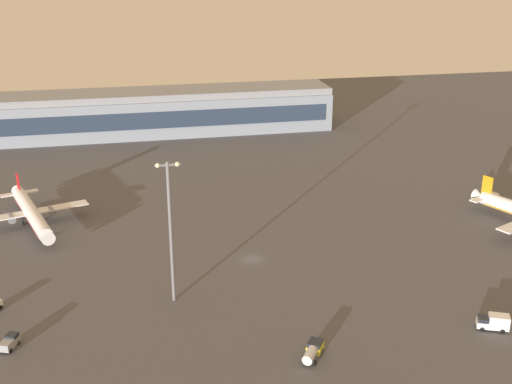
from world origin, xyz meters
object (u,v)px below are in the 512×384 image
at_px(fuel_truck, 313,350).
at_px(baggage_tractor, 10,342).
at_px(airplane_mid_apron, 31,212).
at_px(apron_light_west, 170,225).
at_px(catering_truck, 494,322).

xyz_separation_m(fuel_truck, baggage_tractor, (-51.15, 13.69, -0.19)).
xyz_separation_m(airplane_mid_apron, fuel_truck, (53.25, -69.18, -2.22)).
xyz_separation_m(fuel_truck, apron_light_west, (-21.46, 24.39, 15.01)).
relative_size(baggage_tractor, apron_light_west, 0.16).
height_order(baggage_tractor, apron_light_west, apron_light_west).
bearing_deg(catering_truck, apron_light_west, 92.04).
relative_size(airplane_mid_apron, baggage_tractor, 7.89).
xyz_separation_m(catering_truck, apron_light_west, (-56.49, 22.96, 14.80)).
bearing_deg(apron_light_west, airplane_mid_apron, 125.36).
distance_m(catering_truck, fuel_truck, 35.06).
height_order(catering_truck, fuel_truck, catering_truck).
bearing_deg(catering_truck, baggage_tractor, 106.06).
xyz_separation_m(airplane_mid_apron, apron_light_west, (31.79, -44.79, 12.79)).
relative_size(fuel_truck, apron_light_west, 0.22).
height_order(airplane_mid_apron, baggage_tractor, airplane_mid_apron).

